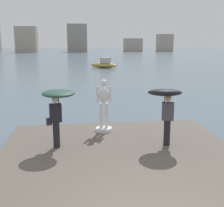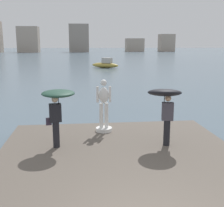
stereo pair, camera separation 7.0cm
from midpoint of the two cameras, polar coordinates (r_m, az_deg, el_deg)
The scene contains 7 objects.
ground_plane at distance 44.65m, azimuth -4.60°, elevation 6.86°, with size 400.00×400.00×0.00m, color slate.
pier at distance 7.79m, azimuth 3.47°, elevation -15.79°, with size 7.69×10.66×0.40m, color #60564C.
statue_white_figure at distance 11.26m, azimuth -1.44°, elevation -1.24°, with size 0.64×0.64×2.05m.
onlooker_left at distance 9.57m, azimuth -10.53°, elevation 0.29°, with size 1.27×1.27×1.92m.
onlooker_right at distance 9.76m, azimuth 10.65°, elevation 0.81°, with size 1.34×1.36×2.02m.
boat_far at distance 46.02m, azimuth -1.26°, elevation 7.73°, with size 4.54×3.54×1.57m.
distant_skyline at distance 129.87m, azimuth -9.08°, elevation 12.27°, with size 83.26×12.62×12.65m.
Camera 2 is at (-1.15, -4.48, 3.80)m, focal length 46.42 mm.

